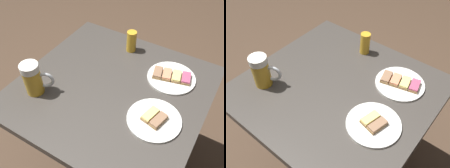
# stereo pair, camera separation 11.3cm
# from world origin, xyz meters

# --- Properties ---
(ground_plane) EXTENTS (6.00, 6.00, 0.00)m
(ground_plane) POSITION_xyz_m (0.00, 0.00, 0.00)
(ground_plane) COLOR #4C3828
(cafe_table) EXTENTS (0.80, 0.82, 0.71)m
(cafe_table) POSITION_xyz_m (0.00, 0.00, 0.57)
(cafe_table) COLOR black
(cafe_table) RESTS_ON ground_plane
(plate_near) EXTENTS (0.22, 0.22, 0.03)m
(plate_near) POSITION_xyz_m (0.19, -0.21, 0.72)
(plate_near) COLOR white
(plate_near) RESTS_ON cafe_table
(plate_far) EXTENTS (0.22, 0.22, 0.03)m
(plate_far) POSITION_xyz_m (-0.07, -0.24, 0.71)
(plate_far) COLOR white
(plate_far) RESTS_ON cafe_table
(beer_mug) EXTENTS (0.09, 0.12, 0.15)m
(beer_mug) POSITION_xyz_m (-0.19, 0.27, 0.78)
(beer_mug) COLOR gold
(beer_mug) RESTS_ON cafe_table
(beer_glass_small) EXTENTS (0.05, 0.05, 0.11)m
(beer_glass_small) POSITION_xyz_m (0.28, 0.06, 0.76)
(beer_glass_small) COLOR gold
(beer_glass_small) RESTS_ON cafe_table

